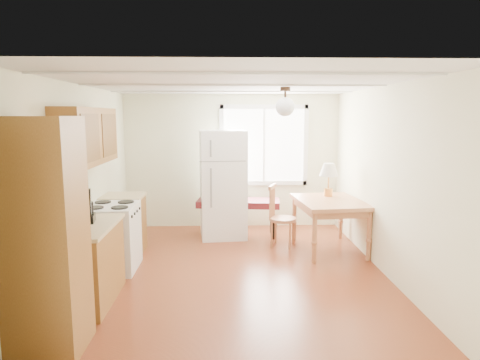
{
  "coord_description": "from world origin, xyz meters",
  "views": [
    {
      "loc": [
        -0.12,
        -5.52,
        2.11
      ],
      "look_at": [
        0.09,
        0.78,
        1.15
      ],
      "focal_mm": 32.0,
      "sensor_mm": 36.0,
      "label": 1
    }
  ],
  "objects_px": {
    "refrigerator": "(223,184)",
    "chair": "(277,211)",
    "dining_table": "(330,206)",
    "bench": "(238,204)"
  },
  "relations": [
    {
      "from": "refrigerator",
      "to": "chair",
      "type": "bearing_deg",
      "value": -39.43
    },
    {
      "from": "refrigerator",
      "to": "dining_table",
      "type": "distance_m",
      "value": 1.88
    },
    {
      "from": "refrigerator",
      "to": "bench",
      "type": "bearing_deg",
      "value": -14.02
    },
    {
      "from": "bench",
      "to": "dining_table",
      "type": "height_order",
      "value": "dining_table"
    },
    {
      "from": "refrigerator",
      "to": "dining_table",
      "type": "bearing_deg",
      "value": -32.4
    },
    {
      "from": "bench",
      "to": "chair",
      "type": "height_order",
      "value": "chair"
    },
    {
      "from": "bench",
      "to": "dining_table",
      "type": "xyz_separation_m",
      "value": [
        1.4,
        -0.8,
        0.11
      ]
    },
    {
      "from": "chair",
      "to": "bench",
      "type": "bearing_deg",
      "value": 157.7
    },
    {
      "from": "chair",
      "to": "refrigerator",
      "type": "bearing_deg",
      "value": 165.88
    },
    {
      "from": "refrigerator",
      "to": "chair",
      "type": "height_order",
      "value": "refrigerator"
    }
  ]
}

